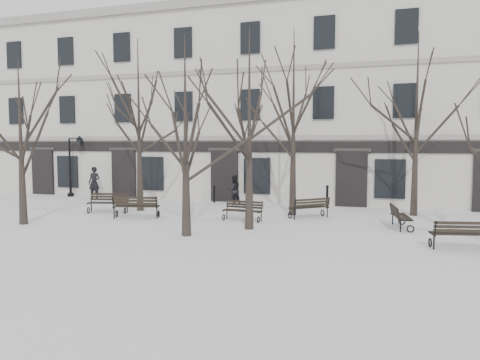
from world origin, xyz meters
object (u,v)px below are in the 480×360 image
at_px(tree_1, 185,111).
at_px(lamp_post, 73,162).
at_px(tree_0, 20,122).
at_px(bench_3, 243,210).
at_px(bench_2, 462,233).
at_px(bench_0, 108,202).
at_px(bench_1, 136,206).
at_px(bench_4, 310,207).
at_px(tree_2, 249,104).
at_px(bench_5, 400,216).

distance_m(tree_1, lamp_post, 15.06).
bearing_deg(tree_0, bench_3, 23.49).
height_order(tree_0, bench_2, tree_0).
bearing_deg(bench_3, bench_2, -16.64).
distance_m(bench_0, bench_1, 2.33).
bearing_deg(bench_4, bench_2, 97.09).
distance_m(bench_3, lamp_post, 13.89).
height_order(tree_2, bench_4, tree_2).
distance_m(tree_1, bench_2, 9.88).
relative_size(bench_2, lamp_post, 0.52).
relative_size(tree_0, bench_4, 3.82).
bearing_deg(bench_1, bench_2, 153.50).
bearing_deg(bench_2, bench_1, -22.43).
relative_size(bench_4, lamp_post, 0.47).
xyz_separation_m(tree_1, bench_4, (3.52, 5.29, -3.92)).
distance_m(bench_2, bench_3, 8.70).
bearing_deg(bench_2, bench_3, -33.27).
height_order(tree_1, lamp_post, tree_1).
bearing_deg(tree_2, tree_0, -168.84).
xyz_separation_m(tree_0, bench_5, (14.60, 3.73, -3.67)).
height_order(tree_0, bench_5, tree_0).
bearing_deg(bench_1, lamp_post, -54.34).
bearing_deg(tree_2, bench_0, 165.42).
xyz_separation_m(tree_2, bench_0, (-7.59, 1.97, -4.25)).
bearing_deg(bench_4, tree_0, -17.62).
relative_size(tree_2, lamp_post, 2.03).
xyz_separation_m(tree_2, bench_4, (1.77, 3.35, -4.26)).
relative_size(bench_0, lamp_post, 0.52).
xyz_separation_m(bench_0, bench_5, (13.10, -0.04, -0.02)).
bearing_deg(bench_5, bench_2, -160.22).
distance_m(tree_0, tree_2, 9.29).
bearing_deg(lamp_post, bench_4, -14.07).
distance_m(tree_2, bench_3, 4.73).
bearing_deg(tree_1, lamp_post, 142.21).
height_order(tree_1, bench_0, tree_1).
height_order(tree_2, bench_2, tree_2).
bearing_deg(bench_5, bench_3, 81.97).
bearing_deg(bench_2, bench_0, -24.83).
bearing_deg(bench_3, tree_0, -152.36).
xyz_separation_m(tree_0, tree_1, (7.34, -0.15, 0.25)).
bearing_deg(lamp_post, bench_0, -41.28).
distance_m(tree_1, bench_0, 8.04).
distance_m(tree_0, tree_1, 7.35).
relative_size(bench_2, bench_4, 1.11).
relative_size(bench_5, lamp_post, 0.50).
bearing_deg(tree_1, bench_2, 4.15).
bearing_deg(bench_4, bench_3, -12.12).
distance_m(bench_0, bench_4, 9.46).
height_order(tree_0, bench_1, tree_0).
relative_size(tree_1, bench_0, 3.62).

